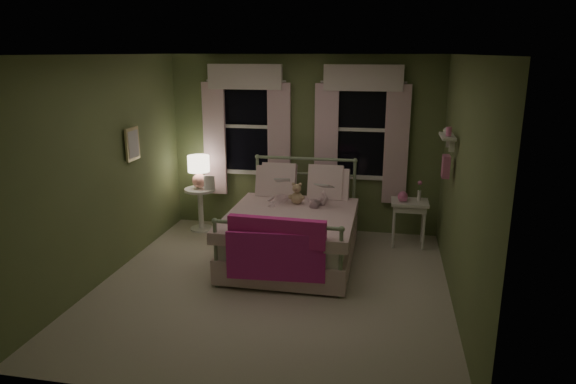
% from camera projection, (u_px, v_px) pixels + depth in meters
% --- Properties ---
extents(room_shell, '(4.20, 4.20, 4.20)m').
position_uv_depth(room_shell, '(272.00, 177.00, 5.62)').
color(room_shell, beige).
rests_on(room_shell, ground).
extents(bed, '(1.58, 2.04, 1.18)m').
position_uv_depth(bed, '(293.00, 231.00, 6.65)').
color(bed, white).
rests_on(bed, ground).
extents(pink_throw, '(1.10, 0.20, 0.71)m').
position_uv_depth(pink_throw, '(276.00, 242.00, 5.62)').
color(pink_throw, '#E22C94').
rests_on(pink_throw, bed).
extents(child_left, '(0.30, 0.22, 0.77)m').
position_uv_depth(child_left, '(279.00, 180.00, 6.95)').
color(child_left, '#F7D1DD').
rests_on(child_left, bed).
extents(child_right, '(0.36, 0.30, 0.67)m').
position_uv_depth(child_right, '(320.00, 185.00, 6.86)').
color(child_right, '#F7D1DD').
rests_on(child_right, bed).
extents(book_left, '(0.21, 0.14, 0.26)m').
position_uv_depth(book_left, '(275.00, 183.00, 6.72)').
color(book_left, beige).
rests_on(book_left, child_left).
extents(book_right, '(0.22, 0.15, 0.26)m').
position_uv_depth(book_right, '(317.00, 189.00, 6.62)').
color(book_right, beige).
rests_on(book_right, child_right).
extents(teddy_bear, '(0.22, 0.18, 0.30)m').
position_uv_depth(teddy_bear, '(297.00, 195.00, 6.80)').
color(teddy_bear, tan).
rests_on(teddy_bear, bed).
extents(nightstand_left, '(0.46, 0.46, 0.65)m').
position_uv_depth(nightstand_left, '(200.00, 203.00, 7.75)').
color(nightstand_left, white).
rests_on(nightstand_left, ground).
extents(table_lamp, '(0.32, 0.32, 0.49)m').
position_uv_depth(table_lamp, '(199.00, 169.00, 7.60)').
color(table_lamp, '#F59E90').
rests_on(table_lamp, nightstand_left).
extents(book_nightstand, '(0.17, 0.23, 0.02)m').
position_uv_depth(book_nightstand, '(204.00, 190.00, 7.59)').
color(book_nightstand, beige).
rests_on(book_nightstand, nightstand_left).
extents(nightstand_right, '(0.50, 0.40, 0.64)m').
position_uv_depth(nightstand_right, '(409.00, 208.00, 7.07)').
color(nightstand_right, white).
rests_on(nightstand_right, ground).
extents(pink_toy, '(0.14, 0.19, 0.14)m').
position_uv_depth(pink_toy, '(403.00, 197.00, 7.04)').
color(pink_toy, pink).
rests_on(pink_toy, nightstand_right).
extents(bud_vase, '(0.06, 0.06, 0.28)m').
position_uv_depth(bud_vase, '(419.00, 191.00, 7.03)').
color(bud_vase, white).
rests_on(bud_vase, nightstand_right).
extents(window_left, '(1.34, 0.13, 1.96)m').
position_uv_depth(window_left, '(246.00, 122.00, 7.61)').
color(window_left, black).
rests_on(window_left, room_shell).
extents(window_right, '(1.34, 0.13, 1.96)m').
position_uv_depth(window_right, '(362.00, 125.00, 7.30)').
color(window_right, black).
rests_on(window_right, room_shell).
extents(wall_shelf, '(0.15, 0.50, 0.60)m').
position_uv_depth(wall_shelf, '(447.00, 152.00, 5.87)').
color(wall_shelf, white).
rests_on(wall_shelf, room_shell).
extents(framed_picture, '(0.03, 0.32, 0.42)m').
position_uv_depth(framed_picture, '(133.00, 144.00, 6.49)').
color(framed_picture, beige).
rests_on(framed_picture, room_shell).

